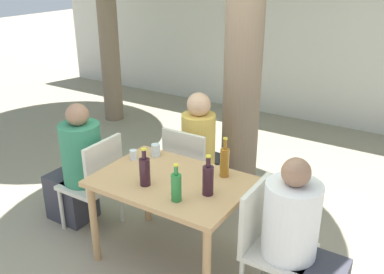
# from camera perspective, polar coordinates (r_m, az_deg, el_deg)

# --- Properties ---
(ground_plane) EXTENTS (30.00, 30.00, 0.00)m
(ground_plane) POSITION_cam_1_polar(r_m,az_deg,el_deg) (3.72, -2.55, -15.78)
(ground_plane) COLOR gray
(cafe_building_wall) EXTENTS (10.00, 0.08, 2.80)m
(cafe_building_wall) POSITION_cam_1_polar(r_m,az_deg,el_deg) (6.52, 17.33, 13.67)
(cafe_building_wall) COLOR beige
(cafe_building_wall) RESTS_ON ground_plane
(dining_table_front) EXTENTS (1.17, 0.81, 0.74)m
(dining_table_front) POSITION_cam_1_polar(r_m,az_deg,el_deg) (3.36, -2.74, -7.16)
(dining_table_front) COLOR tan
(dining_table_front) RESTS_ON ground_plane
(patio_chair_0) EXTENTS (0.44, 0.44, 0.90)m
(patio_chair_0) POSITION_cam_1_polar(r_m,az_deg,el_deg) (3.89, -12.68, -5.52)
(patio_chair_0) COLOR beige
(patio_chair_0) RESTS_ON ground_plane
(patio_chair_1) EXTENTS (0.44, 0.44, 0.90)m
(patio_chair_1) POSITION_cam_1_polar(r_m,az_deg,el_deg) (3.11, 10.11, -13.19)
(patio_chair_1) COLOR beige
(patio_chair_1) RESTS_ON ground_plane
(patio_chair_2) EXTENTS (0.44, 0.44, 0.90)m
(patio_chair_2) POSITION_cam_1_polar(r_m,az_deg,el_deg) (4.00, -0.25, -4.08)
(patio_chair_2) COLOR beige
(patio_chair_2) RESTS_ON ground_plane
(person_seated_0) EXTENTS (0.58, 0.36, 1.19)m
(person_seated_0) POSITION_cam_1_polar(r_m,az_deg,el_deg) (4.04, -15.09, -4.33)
(person_seated_0) COLOR #383842
(person_seated_0) RESTS_ON ground_plane
(person_seated_1) EXTENTS (0.59, 0.37, 1.17)m
(person_seated_1) POSITION_cam_1_polar(r_m,az_deg,el_deg) (3.04, 14.30, -14.13)
(person_seated_1) COLOR #383842
(person_seated_1) RESTS_ON ground_plane
(person_seated_2) EXTENTS (0.32, 0.56, 1.20)m
(person_seated_2) POSITION_cam_1_polar(r_m,az_deg,el_deg) (4.17, 1.48, -2.53)
(person_seated_2) COLOR #383842
(person_seated_2) RESTS_ON ground_plane
(amber_bottle_0) EXTENTS (0.07, 0.07, 0.32)m
(amber_bottle_0) POSITION_cam_1_polar(r_m,az_deg,el_deg) (3.31, 4.37, -3.27)
(amber_bottle_0) COLOR #9E661E
(amber_bottle_0) RESTS_ON dining_table_front
(wine_bottle_1) EXTENTS (0.08, 0.08, 0.31)m
(wine_bottle_1) POSITION_cam_1_polar(r_m,az_deg,el_deg) (3.06, 2.15, -5.67)
(wine_bottle_1) COLOR #331923
(wine_bottle_1) RESTS_ON dining_table_front
(wine_bottle_2) EXTENTS (0.08, 0.08, 0.30)m
(wine_bottle_2) POSITION_cam_1_polar(r_m,az_deg,el_deg) (3.20, -6.32, -4.52)
(wine_bottle_2) COLOR #331923
(wine_bottle_2) RESTS_ON dining_table_front
(green_bottle_3) EXTENTS (0.07, 0.07, 0.28)m
(green_bottle_3) POSITION_cam_1_polar(r_m,az_deg,el_deg) (2.99, -2.12, -6.61)
(green_bottle_3) COLOR #287A38
(green_bottle_3) RESTS_ON dining_table_front
(drinking_glass_0) EXTENTS (0.06, 0.06, 0.09)m
(drinking_glass_0) POSITION_cam_1_polar(r_m,az_deg,el_deg) (3.64, -7.83, -2.37)
(drinking_glass_0) COLOR white
(drinking_glass_0) RESTS_ON dining_table_front
(drinking_glass_1) EXTENTS (0.08, 0.08, 0.11)m
(drinking_glass_1) POSITION_cam_1_polar(r_m,az_deg,el_deg) (3.68, -4.87, -1.76)
(drinking_glass_1) COLOR silver
(drinking_glass_1) RESTS_ON dining_table_front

